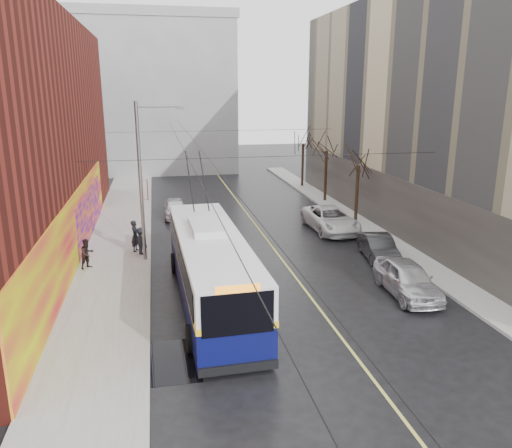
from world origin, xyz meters
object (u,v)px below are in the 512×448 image
Objects in this scene: parked_car_a at (407,279)px; parked_car_c at (330,219)px; tree_mid at (327,142)px; parked_car_b at (378,248)px; tree_far at (303,136)px; trolleybus at (211,267)px; pedestrian_b at (87,254)px; pedestrian_a at (135,236)px; tree_near at (359,155)px; pedestrian_c at (141,241)px; streetlight_pole at (143,178)px; following_car at (175,208)px.

parked_car_c is (0.21, 11.46, -0.00)m from parked_car_a.
tree_mid is 16.04m from parked_car_b.
tree_far is (0.00, 7.00, -0.11)m from tree_mid.
tree_mid reaches higher than trolleybus.
trolleybus is (-12.19, -26.35, -3.40)m from tree_far.
pedestrian_b is at bearing 136.69° from trolleybus.
parked_car_b is 14.40m from pedestrian_a.
pedestrian_a is 1.15× the size of pedestrian_b.
parked_car_c is at bearing -144.65° from tree_near.
tree_near is 14.27m from parked_car_a.
tree_mid is at bearing -83.80° from pedestrian_c.
tree_far is 16.68m from parked_car_c.
trolleybus reaches higher than pedestrian_a.
following_car is at bearing 78.82° from streetlight_pole.
tree_near is 1.32× the size of parked_car_a.
tree_mid reaches higher than pedestrian_a.
pedestrian_a is at bearing 113.04° from trolleybus.
tree_far is at bearing 37.65° from following_car.
pedestrian_c is at bearing -142.15° from tree_mid.
tree_mid is at bearing 71.65° from parked_car_c.
trolleybus is 2.25× the size of parked_car_c.
pedestrian_c reaches higher than parked_car_c.
pedestrian_c is (-13.50, 3.21, 0.25)m from parked_car_b.
streetlight_pole reaches higher than pedestrian_b.
tree_mid is at bearing 84.96° from parked_car_a.
tree_far is 0.49× the size of trolleybus.
trolleybus is 2.76× the size of parked_car_a.
tree_mid is (0.00, 7.00, 0.28)m from tree_near.
parked_car_a is (12.26, -7.35, -4.02)m from streetlight_pole.
parked_car_b is (-2.00, -8.26, -4.26)m from tree_near.
parked_car_b is at bearing -89.66° from pedestrian_a.
trolleybus reaches higher than parked_car_c.
tree_far is 27.84m from parked_car_a.
pedestrian_b is (-6.14, 5.47, -0.77)m from trolleybus.
parked_car_c is at bearing 104.56° from parked_car_b.
tree_near reaches higher than parked_car_a.
tree_mid is 23.13m from trolleybus.
tree_near is 14.41m from following_car.
pedestrian_a is at bearing 172.92° from parked_car_b.
following_car is at bearing 162.58° from tree_near.
following_car is at bearing 21.53° from pedestrian_b.
tree_near is 0.97× the size of tree_far.
pedestrian_c is at bearing 175.24° from parked_car_b.
pedestrian_c reaches higher than parked_car_a.
parked_car_a is 16.76m from pedestrian_b.
parked_car_c is (-0.66, 6.37, 0.11)m from parked_car_b.
tree_near is 16.79m from pedestrian_c.
tree_near is 7.01m from tree_mid.
pedestrian_c is at bearing 112.74° from trolleybus.
parked_car_b is at bearing -47.30° from following_car.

